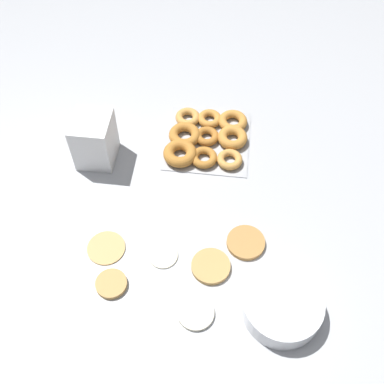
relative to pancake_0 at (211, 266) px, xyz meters
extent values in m
plane|color=#B2B5BA|center=(0.10, -0.10, -0.01)|extent=(3.00, 3.00, 0.00)
cylinder|color=tan|center=(0.00, 0.00, 0.00)|extent=(0.11, 0.11, 0.01)
cylinder|color=beige|center=(0.14, -0.02, 0.00)|extent=(0.08, 0.08, 0.01)
cylinder|color=tan|center=(0.26, 0.08, 0.00)|extent=(0.09, 0.09, 0.01)
cylinder|color=#B27F42|center=(-0.09, -0.09, 0.00)|extent=(0.11, 0.11, 0.01)
cylinder|color=tan|center=(0.30, -0.03, 0.00)|extent=(0.11, 0.11, 0.01)
cylinder|color=silver|center=(0.03, 0.14, 0.00)|extent=(0.10, 0.10, 0.01)
cube|color=#ADAFB5|center=(0.05, -0.47, 0.00)|extent=(0.28, 0.29, 0.01)
torus|color=#C68438|center=(-0.02, -0.55, 0.01)|extent=(0.10, 0.10, 0.03)
torus|color=#C68438|center=(0.06, -0.55, 0.01)|extent=(0.08, 0.08, 0.02)
torus|color=#D19347|center=(0.13, -0.55, 0.01)|extent=(0.08, 0.08, 0.03)
torus|color=#C68438|center=(-0.03, -0.47, 0.01)|extent=(0.10, 0.10, 0.03)
torus|color=#AD6B28|center=(0.06, -0.47, 0.01)|extent=(0.08, 0.08, 0.02)
torus|color=#B7752D|center=(0.13, -0.47, 0.01)|extent=(0.11, 0.11, 0.03)
torus|color=#D19347|center=(-0.02, -0.38, 0.01)|extent=(0.08, 0.08, 0.02)
torus|color=#B7752D|center=(0.06, -0.38, 0.01)|extent=(0.09, 0.09, 0.02)
torus|color=#B7752D|center=(0.14, -0.38, 0.02)|extent=(0.11, 0.11, 0.04)
cylinder|color=white|center=(-0.20, 0.11, 0.02)|extent=(0.21, 0.21, 0.06)
cube|color=white|center=(0.40, -0.36, 0.01)|extent=(0.12, 0.13, 0.03)
cube|color=white|center=(0.40, -0.36, 0.03)|extent=(0.12, 0.13, 0.03)
cube|color=white|center=(0.40, -0.36, 0.06)|extent=(0.12, 0.13, 0.03)
cube|color=white|center=(0.40, -0.36, 0.09)|extent=(0.12, 0.13, 0.03)
cube|color=white|center=(0.40, -0.36, 0.12)|extent=(0.12, 0.13, 0.03)
cube|color=white|center=(0.40, -0.36, 0.15)|extent=(0.12, 0.13, 0.03)
camera|label=1|loc=(-0.02, 0.61, 1.21)|focal=45.00mm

